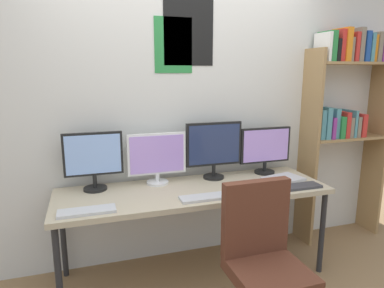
# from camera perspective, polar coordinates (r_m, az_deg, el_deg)

# --- Properties ---
(wall_back) EXTENTS (4.52, 0.11, 2.60)m
(wall_back) POSITION_cam_1_polar(r_m,az_deg,el_deg) (2.98, -2.16, 5.41)
(wall_back) COLOR silver
(wall_back) RESTS_ON ground_plane
(desk) EXTENTS (2.12, 0.68, 0.74)m
(desk) POSITION_cam_1_polar(r_m,az_deg,el_deg) (2.73, 0.32, -8.49)
(desk) COLOR tan
(desk) RESTS_ON ground_plane
(bookshelf) EXTENTS (0.83, 0.28, 2.03)m
(bookshelf) POSITION_cam_1_polar(r_m,az_deg,el_deg) (3.57, 24.15, 6.17)
(bookshelf) COLOR #9E7A4C
(bookshelf) RESTS_ON ground_plane
(office_chair) EXTENTS (0.52, 0.52, 0.99)m
(office_chair) POSITION_cam_1_polar(r_m,az_deg,el_deg) (2.29, 11.89, -21.15)
(office_chair) COLOR #2D2D33
(office_chair) RESTS_ON ground_plane
(monitor_far_left) EXTENTS (0.44, 0.18, 0.45)m
(monitor_far_left) POSITION_cam_1_polar(r_m,az_deg,el_deg) (2.72, -16.12, -2.31)
(monitor_far_left) COLOR black
(monitor_far_left) RESTS_ON desk
(monitor_center_left) EXTENTS (0.48, 0.18, 0.42)m
(monitor_center_left) POSITION_cam_1_polar(r_m,az_deg,el_deg) (2.78, -5.87, -2.18)
(monitor_center_left) COLOR silver
(monitor_center_left) RESTS_ON desk
(monitor_center_right) EXTENTS (0.49, 0.18, 0.49)m
(monitor_center_right) POSITION_cam_1_polar(r_m,az_deg,el_deg) (2.91, 3.67, -0.58)
(monitor_center_right) COLOR black
(monitor_center_right) RESTS_ON desk
(monitor_far_right) EXTENTS (0.48, 0.18, 0.42)m
(monitor_far_right) POSITION_cam_1_polar(r_m,az_deg,el_deg) (3.13, 12.14, -0.71)
(monitor_far_right) COLOR black
(monitor_far_right) RESTS_ON desk
(keyboard_left) EXTENTS (0.37, 0.13, 0.02)m
(keyboard_left) POSITION_cam_1_polar(r_m,az_deg,el_deg) (2.38, -17.14, -10.66)
(keyboard_left) COLOR silver
(keyboard_left) RESTS_ON desk
(keyboard_center) EXTENTS (0.35, 0.13, 0.02)m
(keyboard_center) POSITION_cam_1_polar(r_m,az_deg,el_deg) (2.50, 1.96, -8.93)
(keyboard_center) COLOR silver
(keyboard_center) RESTS_ON desk
(keyboard_right) EXTENTS (0.34, 0.13, 0.02)m
(keyboard_right) POSITION_cam_1_polar(r_m,az_deg,el_deg) (2.86, 17.55, -6.76)
(keyboard_right) COLOR #38383D
(keyboard_right) RESTS_ON desk
(computer_mouse) EXTENTS (0.06, 0.10, 0.03)m
(computer_mouse) POSITION_cam_1_polar(r_m,az_deg,el_deg) (2.72, 9.59, -7.19)
(computer_mouse) COLOR black
(computer_mouse) RESTS_ON desk
(laptop_closed) EXTENTS (0.36, 0.28, 0.02)m
(laptop_closed) POSITION_cam_1_polar(r_m,az_deg,el_deg) (3.01, 14.96, -5.66)
(laptop_closed) COLOR silver
(laptop_closed) RESTS_ON desk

